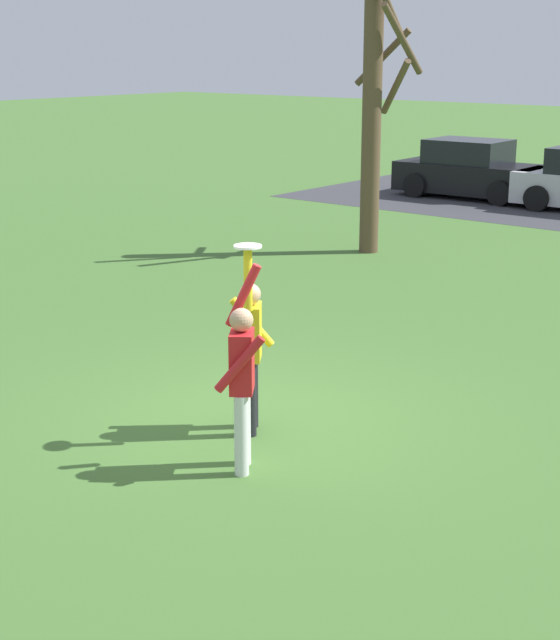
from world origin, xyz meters
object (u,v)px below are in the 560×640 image
at_px(person_catcher, 250,345).
at_px(frisbee_disc, 248,246).
at_px(parked_car_black, 471,171).
at_px(bare_tree_tall, 374,117).
at_px(person_defender, 242,375).

relative_size(person_catcher, frisbee_disc, 7.26).
relative_size(person_catcher, parked_car_black, 0.50).
bearing_deg(parked_car_black, bare_tree_tall, -77.08).
bearing_deg(bare_tree_tall, person_defender, -62.62).
xyz_separation_m(person_catcher, bare_tree_tall, (-4.43, 8.90, 1.72)).
distance_m(person_catcher, bare_tree_tall, 10.09).
relative_size(person_catcher, bare_tree_tall, 0.38).
relative_size(person_defender, parked_car_black, 0.49).
xyz_separation_m(person_catcher, frisbee_disc, (0.13, -0.18, 1.11)).
distance_m(frisbee_disc, parked_car_black, 18.39).
bearing_deg(person_defender, parked_car_black, -14.27).
bearing_deg(frisbee_disc, person_defender, -53.85).
distance_m(person_catcher, parked_car_black, 18.13).
xyz_separation_m(frisbee_disc, parked_car_black, (-6.66, 17.09, -1.37)).
bearing_deg(parked_car_black, person_catcher, -70.59).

